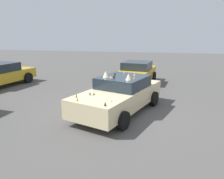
# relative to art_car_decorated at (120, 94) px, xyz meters

# --- Properties ---
(ground_plane) EXTENTS (60.00, 60.00, 0.00)m
(ground_plane) POSITION_rel_art_car_decorated_xyz_m (-0.05, 0.02, -0.70)
(ground_plane) COLOR #514F4C
(art_car_decorated) EXTENTS (4.93, 3.17, 1.64)m
(art_car_decorated) POSITION_rel_art_car_decorated_xyz_m (0.00, 0.00, 0.00)
(art_car_decorated) COLOR beige
(art_car_decorated) RESTS_ON ground
(parked_sedan_row_back_center) EXTENTS (4.50, 2.45, 1.39)m
(parked_sedan_row_back_center) POSITION_rel_art_car_decorated_xyz_m (2.64, 7.82, 0.00)
(parked_sedan_row_back_center) COLOR gold
(parked_sedan_row_back_center) RESTS_ON ground
(parked_sedan_near_right) EXTENTS (4.60, 2.46, 1.39)m
(parked_sedan_near_right) POSITION_rel_art_car_decorated_xyz_m (4.95, -0.05, -0.01)
(parked_sedan_near_right) COLOR gold
(parked_sedan_near_right) RESTS_ON ground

